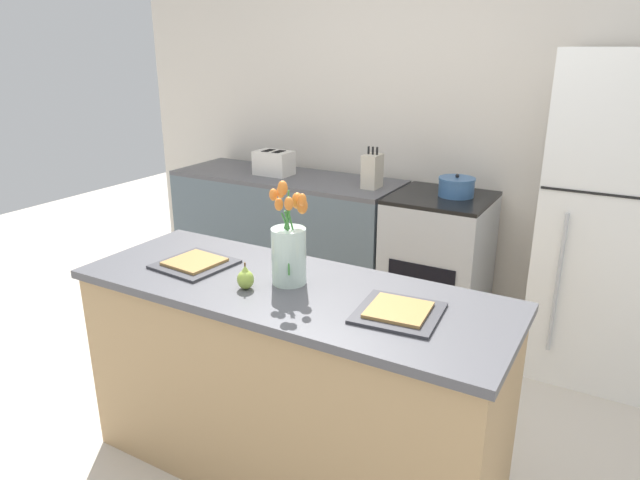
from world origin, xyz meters
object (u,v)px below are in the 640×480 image
object	(u,v)px
refrigerator	(611,221)
cooking_pot	(456,187)
toaster	(274,163)
pear_figurine	(245,278)
plate_setting_left	(195,263)
knife_block	(372,171)
plate_setting_right	(398,312)
stove_range	(437,264)
flower_vase	(289,249)

from	to	relation	value
refrigerator	cooking_pot	bearing A→B (deg)	177.47
refrigerator	toaster	bearing A→B (deg)	-179.60
cooking_pot	pear_figurine	bearing A→B (deg)	-100.00
plate_setting_left	knife_block	world-z (taller)	knife_block
plate_setting_right	cooking_pot	size ratio (longest dim) A/B	1.42
stove_range	refrigerator	world-z (taller)	refrigerator
stove_range	knife_block	xyz separation A→B (m)	(-0.47, -0.03, 0.57)
stove_range	knife_block	size ratio (longest dim) A/B	3.39
flower_vase	plate_setting_left	distance (m)	0.48
plate_setting_left	plate_setting_right	bearing A→B (deg)	0.00
stove_range	toaster	world-z (taller)	toaster
stove_range	flower_vase	bearing A→B (deg)	-94.23
plate_setting_left	knife_block	distance (m)	1.60
refrigerator	pear_figurine	bearing A→B (deg)	-124.73
flower_vase	toaster	xyz separation A→B (m)	(-1.13, 1.55, -0.03)
stove_range	plate_setting_right	bearing A→B (deg)	-76.82
flower_vase	cooking_pot	size ratio (longest dim) A/B	1.92
refrigerator	knife_block	xyz separation A→B (m)	(-1.42, -0.03, 0.13)
plate_setting_right	refrigerator	bearing A→B (deg)	70.55
flower_vase	plate_setting_left	size ratio (longest dim) A/B	1.36
plate_setting_right	stove_range	bearing A→B (deg)	103.18
toaster	knife_block	distance (m)	0.78
plate_setting_right	knife_block	distance (m)	1.81
flower_vase	plate_setting_left	xyz separation A→B (m)	(-0.46, -0.05, -0.14)
plate_setting_left	knife_block	xyz separation A→B (m)	(0.11, 1.59, 0.13)
plate_setting_left	cooking_pot	size ratio (longest dim) A/B	1.42
pear_figurine	cooking_pot	distance (m)	1.77
pear_figurine	flower_vase	bearing A→B (deg)	49.46
flower_vase	pear_figurine	size ratio (longest dim) A/B	3.91
knife_block	toaster	bearing A→B (deg)	179.18
stove_range	plate_setting_left	xyz separation A→B (m)	(-0.58, -1.62, 0.44)
plate_setting_left	flower_vase	bearing A→B (deg)	5.93
toaster	knife_block	world-z (taller)	knife_block
flower_vase	pear_figurine	distance (m)	0.21
stove_range	cooking_pot	world-z (taller)	cooking_pot
flower_vase	toaster	world-z (taller)	flower_vase
refrigerator	plate_setting_right	distance (m)	1.72
stove_range	cooking_pot	xyz separation A→B (m)	(0.07, 0.04, 0.52)
refrigerator	cooking_pot	world-z (taller)	refrigerator
refrigerator	cooking_pot	size ratio (longest dim) A/B	8.00
pear_figurine	toaster	size ratio (longest dim) A/B	0.39
plate_setting_left	knife_block	bearing A→B (deg)	86.06
stove_range	pear_figurine	size ratio (longest dim) A/B	8.29
plate_setting_right	knife_block	size ratio (longest dim) A/B	1.18
plate_setting_left	cooking_pot	distance (m)	1.78
toaster	pear_figurine	bearing A→B (deg)	-58.99
cooking_pot	flower_vase	bearing A→B (deg)	-96.75
flower_vase	toaster	size ratio (longest dim) A/B	1.54
pear_figurine	cooking_pot	size ratio (longest dim) A/B	0.49
knife_block	plate_setting_left	bearing A→B (deg)	-93.94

